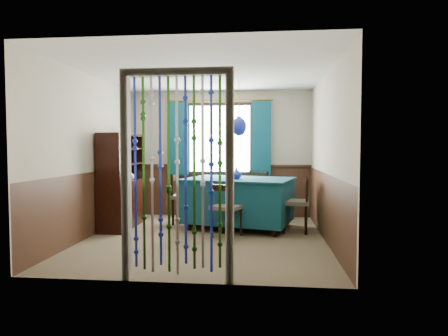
# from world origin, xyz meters

# --- Properties ---
(floor) EXTENTS (4.00, 4.00, 0.00)m
(floor) POSITION_xyz_m (0.00, 0.00, 0.00)
(floor) COLOR brown
(floor) RESTS_ON ground
(ceiling) EXTENTS (4.00, 4.00, 0.00)m
(ceiling) POSITION_xyz_m (0.00, 0.00, 2.50)
(ceiling) COLOR silver
(ceiling) RESTS_ON ground
(wall_back) EXTENTS (3.60, 0.00, 3.60)m
(wall_back) POSITION_xyz_m (0.00, 2.00, 1.25)
(wall_back) COLOR #B8AE96
(wall_back) RESTS_ON ground
(wall_front) EXTENTS (3.60, 0.00, 3.60)m
(wall_front) POSITION_xyz_m (0.00, -2.00, 1.25)
(wall_front) COLOR #B8AE96
(wall_front) RESTS_ON ground
(wall_left) EXTENTS (0.00, 4.00, 4.00)m
(wall_left) POSITION_xyz_m (-1.80, 0.00, 1.25)
(wall_left) COLOR #B8AE96
(wall_left) RESTS_ON ground
(wall_right) EXTENTS (0.00, 4.00, 4.00)m
(wall_right) POSITION_xyz_m (1.80, 0.00, 1.25)
(wall_right) COLOR #B8AE96
(wall_right) RESTS_ON ground
(wainscot_back) EXTENTS (3.60, 0.00, 3.60)m
(wainscot_back) POSITION_xyz_m (0.00, 1.99, 0.50)
(wainscot_back) COLOR #412718
(wainscot_back) RESTS_ON ground
(wainscot_front) EXTENTS (3.60, 0.00, 3.60)m
(wainscot_front) POSITION_xyz_m (0.00, -1.99, 0.50)
(wainscot_front) COLOR #412718
(wainscot_front) RESTS_ON ground
(wainscot_left) EXTENTS (0.00, 4.00, 4.00)m
(wainscot_left) POSITION_xyz_m (-1.79, 0.00, 0.50)
(wainscot_left) COLOR #412718
(wainscot_left) RESTS_ON ground
(wainscot_right) EXTENTS (0.00, 4.00, 4.00)m
(wainscot_right) POSITION_xyz_m (1.79, 0.00, 0.50)
(wainscot_right) COLOR #412718
(wainscot_right) RESTS_ON ground
(window) EXTENTS (1.32, 0.12, 1.42)m
(window) POSITION_xyz_m (0.00, 1.95, 1.55)
(window) COLOR black
(window) RESTS_ON wall_back
(doorway) EXTENTS (1.16, 0.12, 2.18)m
(doorway) POSITION_xyz_m (0.00, -1.94, 1.05)
(doorway) COLOR silver
(doorway) RESTS_ON ground
(dining_table) EXTENTS (2.01, 1.62, 0.85)m
(dining_table) POSITION_xyz_m (0.45, 0.83, 0.49)
(dining_table) COLOR #104353
(dining_table) RESTS_ON floor
(chair_near) EXTENTS (0.54, 0.53, 0.85)m
(chair_near) POSITION_xyz_m (0.30, 0.12, 0.45)
(chair_near) COLOR black
(chair_near) RESTS_ON floor
(chair_far) EXTENTS (0.62, 0.61, 0.93)m
(chair_far) POSITION_xyz_m (0.70, 1.59, 0.49)
(chair_far) COLOR black
(chair_far) RESTS_ON floor
(chair_left) EXTENTS (0.45, 0.47, 0.92)m
(chair_left) POSITION_xyz_m (-0.57, 1.12, 0.49)
(chair_left) COLOR black
(chair_left) RESTS_ON floor
(chair_right) EXTENTS (0.47, 0.48, 0.91)m
(chair_right) POSITION_xyz_m (1.42, 0.60, 0.48)
(chair_right) COLOR black
(chair_right) RESTS_ON floor
(sideboard) EXTENTS (0.43, 1.24, 1.61)m
(sideboard) POSITION_xyz_m (-1.57, 0.70, 0.57)
(sideboard) COLOR black
(sideboard) RESTS_ON floor
(pendant_lamp) EXTENTS (0.25, 0.25, 0.92)m
(pendant_lamp) POSITION_xyz_m (0.45, 0.83, 1.74)
(pendant_lamp) COLOR olive
(pendant_lamp) RESTS_ON ceiling
(vase_table) EXTENTS (0.21, 0.21, 0.17)m
(vase_table) POSITION_xyz_m (0.42, 0.69, 0.94)
(vase_table) COLOR #16259A
(vase_table) RESTS_ON dining_table
(bowl_shelf) EXTENTS (0.28, 0.28, 0.05)m
(bowl_shelf) POSITION_xyz_m (-1.51, 0.38, 1.13)
(bowl_shelf) COLOR beige
(bowl_shelf) RESTS_ON sideboard
(vase_sideboard) EXTENTS (0.21, 0.21, 0.16)m
(vase_sideboard) POSITION_xyz_m (-1.51, 1.00, 0.89)
(vase_sideboard) COLOR beige
(vase_sideboard) RESTS_ON sideboard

